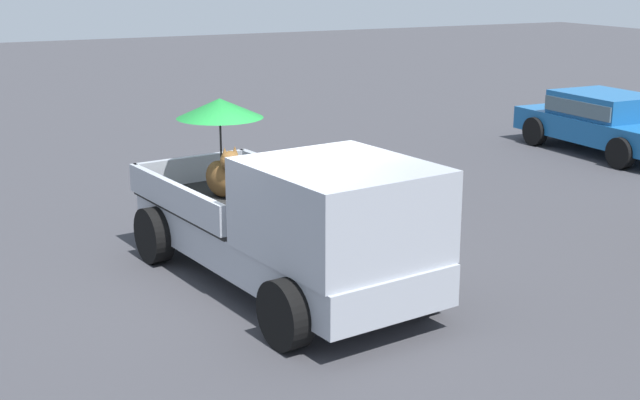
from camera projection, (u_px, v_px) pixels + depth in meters
The scene contains 3 objects.
ground_plane at pixel (278, 284), 11.59m from camera, with size 80.00×80.00×0.00m, color #38383D.
pickup_truck_main at pixel (294, 221), 11.01m from camera, with size 5.26×2.82×2.27m.
parked_sedan_near at pixel (606, 120), 19.47m from camera, with size 4.30×1.99×1.33m.
Camera 1 is at (10.01, -4.33, 4.12)m, focal length 48.92 mm.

